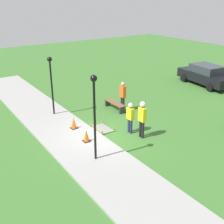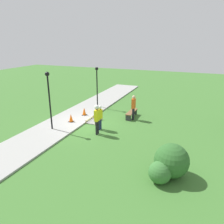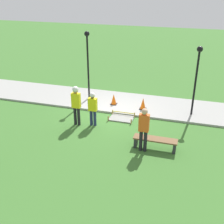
% 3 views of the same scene
% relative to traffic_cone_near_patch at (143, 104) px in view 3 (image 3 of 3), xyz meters
% --- Properties ---
extents(ground_plane, '(60.00, 60.00, 0.00)m').
position_rel_traffic_cone_near_patch_xyz_m(ground_plane, '(1.44, 0.84, -0.41)').
color(ground_plane, '#3D702D').
extents(sidewalk, '(28.00, 2.90, 0.10)m').
position_rel_traffic_cone_near_patch_xyz_m(sidewalk, '(1.44, -0.61, -0.36)').
color(sidewalk, '#9E9E99').
rests_on(sidewalk, ground_plane).
extents(wet_concrete_patch, '(1.20, 0.80, 0.26)m').
position_rel_traffic_cone_near_patch_xyz_m(wet_concrete_patch, '(0.83, 1.28, -0.37)').
color(wet_concrete_patch, gray).
rests_on(wet_concrete_patch, ground_plane).
extents(traffic_cone_near_patch, '(0.34, 0.34, 0.62)m').
position_rel_traffic_cone_near_patch_xyz_m(traffic_cone_near_patch, '(0.00, 0.00, 0.00)').
color(traffic_cone_near_patch, black).
rests_on(traffic_cone_near_patch, sidewalk).
extents(traffic_cone_far_patch, '(0.34, 0.34, 0.59)m').
position_rel_traffic_cone_near_patch_xyz_m(traffic_cone_far_patch, '(1.65, -0.16, -0.02)').
color(traffic_cone_far_patch, black).
rests_on(traffic_cone_far_patch, sidewalk).
extents(park_bench, '(1.78, 0.44, 0.48)m').
position_rel_traffic_cone_near_patch_xyz_m(park_bench, '(-1.17, 3.51, -0.07)').
color(park_bench, '#2D2D33').
rests_on(park_bench, ground_plane).
extents(worker_supervisor, '(0.40, 0.24, 1.68)m').
position_rel_traffic_cone_near_patch_xyz_m(worker_supervisor, '(1.96, 2.29, 0.58)').
color(worker_supervisor, navy).
rests_on(worker_supervisor, ground_plane).
extents(worker_assistant, '(0.40, 0.28, 1.95)m').
position_rel_traffic_cone_near_patch_xyz_m(worker_assistant, '(2.71, 2.45, 0.79)').
color(worker_assistant, black).
rests_on(worker_assistant, ground_plane).
extents(bystander_in_orange_shirt, '(0.40, 0.25, 1.88)m').
position_rel_traffic_cone_near_patch_xyz_m(bystander_in_orange_shirt, '(-0.72, 3.78, 0.67)').
color(bystander_in_orange_shirt, black).
rests_on(bystander_in_orange_shirt, ground_plane).
extents(lamppost_near, '(0.28, 0.28, 3.77)m').
position_rel_traffic_cone_near_patch_xyz_m(lamppost_near, '(3.26, -0.62, 2.18)').
color(lamppost_near, black).
rests_on(lamppost_near, sidewalk).
extents(lamppost_far, '(0.28, 0.28, 3.46)m').
position_rel_traffic_cone_near_patch_xyz_m(lamppost_far, '(-2.49, -0.06, 2.00)').
color(lamppost_far, black).
rests_on(lamppost_far, sidewalk).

